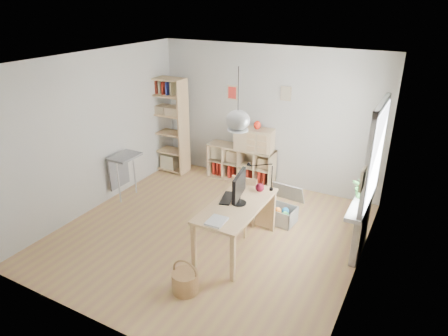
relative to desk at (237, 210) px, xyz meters
The scene contains 20 objects.
ground 0.87m from the desk, 164.74° to the left, with size 4.50×4.50×0.00m, color #A87954.
room_shell 1.34m from the desk, 164.74° to the left, with size 4.50×4.50×4.50m.
window_unit 2.04m from the desk, 24.12° to the left, with size 0.07×1.16×1.46m.
radiator 1.82m from the desk, 24.58° to the left, with size 0.10×0.80×0.80m, color silver.
windowsill 1.77m from the desk, 25.25° to the left, with size 0.22×1.20×0.06m, color white.
desk is the anchor object (origin of this frame).
cube_shelf 2.48m from the desk, 114.61° to the left, with size 1.40×0.38×0.72m.
tall_bookshelf 3.27m from the desk, 142.99° to the left, with size 0.80×0.38×2.00m.
side_table 2.64m from the desk, 169.06° to the left, with size 0.40×0.55×0.85m.
chair 0.58m from the desk, 109.69° to the left, with size 0.44×0.44×0.86m.
wicker_basket 1.28m from the desk, 96.98° to the right, with size 0.35×0.34×0.48m.
storage_chest 1.21m from the desk, 74.51° to the left, with size 0.60×0.66×0.58m.
monitor 0.36m from the desk, 53.47° to the left, with size 0.22×0.54×0.47m.
keyboard 0.23m from the desk, 158.35° to the left, with size 0.15×0.41×0.02m, color black.
task_lamp 0.71m from the desk, 83.09° to the left, with size 0.41×0.15×0.43m.
yarn_ball 0.56m from the desk, 75.85° to the left, with size 0.14×0.14×0.14m, color #4D0A16.
paper_tray 0.58m from the desk, 91.09° to the right, with size 0.23×0.29×0.03m, color white.
drawer_chest 2.32m from the desk, 108.19° to the left, with size 0.75×0.34×0.43m, color #D5BA8C.
red_vase 2.36m from the desk, 106.96° to the left, with size 0.14×0.14×0.17m, color #AA1C0E.
potted_plant 1.81m from the desk, 28.02° to the left, with size 0.28×0.24×0.31m, color #256024.
Camera 1 is at (2.79, -4.69, 3.52)m, focal length 32.00 mm.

